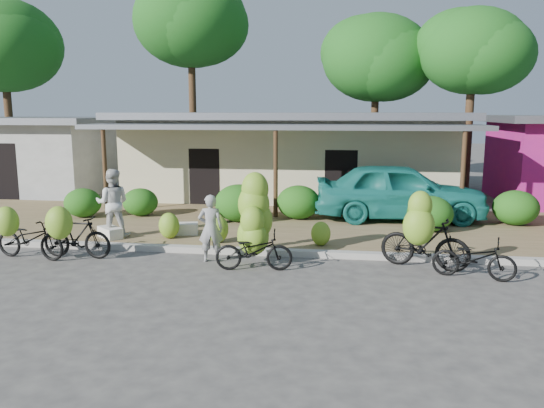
{
  "coord_description": "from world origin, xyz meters",
  "views": [
    {
      "loc": [
        2.15,
        -10.13,
        3.38
      ],
      "look_at": [
        0.42,
        2.24,
        1.2
      ],
      "focal_mm": 35.0,
      "sensor_mm": 36.0,
      "label": 1
    }
  ],
  "objects_px": {
    "tree_center_right": "(372,56)",
    "bike_far_left": "(27,236)",
    "teal_van": "(400,191)",
    "tree_back_left": "(0,43)",
    "bike_right": "(423,237)",
    "bystander": "(113,203)",
    "tree_far_center": "(187,20)",
    "sack_near": "(182,229)",
    "bike_far_right": "(474,258)",
    "sack_far": "(110,232)",
    "bike_left": "(73,234)",
    "bike_center": "(254,228)",
    "vendor": "(211,228)",
    "tree_near_right": "(468,49)"
  },
  "relations": [
    {
      "from": "tree_center_right",
      "to": "bike_far_left",
      "type": "height_order",
      "value": "tree_center_right"
    },
    {
      "from": "teal_van",
      "to": "tree_back_left",
      "type": "bearing_deg",
      "value": 65.33
    },
    {
      "from": "bike_right",
      "to": "bystander",
      "type": "height_order",
      "value": "bystander"
    },
    {
      "from": "tree_far_center",
      "to": "bystander",
      "type": "height_order",
      "value": "tree_far_center"
    },
    {
      "from": "tree_back_left",
      "to": "sack_near",
      "type": "distance_m",
      "value": 16.32
    },
    {
      "from": "tree_back_left",
      "to": "teal_van",
      "type": "height_order",
      "value": "tree_back_left"
    },
    {
      "from": "bike_right",
      "to": "bystander",
      "type": "xyz_separation_m",
      "value": [
        -7.73,
        1.61,
        0.28
      ]
    },
    {
      "from": "tree_back_left",
      "to": "sack_near",
      "type": "relative_size",
      "value": 9.99
    },
    {
      "from": "tree_center_right",
      "to": "bystander",
      "type": "distance_m",
      "value": 16.31
    },
    {
      "from": "bike_far_right",
      "to": "teal_van",
      "type": "distance_m",
      "value": 5.52
    },
    {
      "from": "bike_far_left",
      "to": "tree_back_left",
      "type": "bearing_deg",
      "value": 44.56
    },
    {
      "from": "tree_center_right",
      "to": "bike_far_right",
      "type": "xyz_separation_m",
      "value": [
        1.48,
        -15.82,
        -5.59
      ]
    },
    {
      "from": "bike_far_left",
      "to": "teal_van",
      "type": "distance_m",
      "value": 10.37
    },
    {
      "from": "bike_far_right",
      "to": "sack_far",
      "type": "xyz_separation_m",
      "value": [
        -8.72,
        1.9,
        -0.17
      ]
    },
    {
      "from": "tree_center_right",
      "to": "bike_left",
      "type": "bearing_deg",
      "value": -115.21
    },
    {
      "from": "tree_far_center",
      "to": "tree_center_right",
      "type": "xyz_separation_m",
      "value": [
        9.0,
        0.5,
        -1.81
      ]
    },
    {
      "from": "bike_left",
      "to": "teal_van",
      "type": "distance_m",
      "value": 9.4
    },
    {
      "from": "bike_far_left",
      "to": "bike_left",
      "type": "relative_size",
      "value": 1.1
    },
    {
      "from": "bike_center",
      "to": "teal_van",
      "type": "height_order",
      "value": "bike_center"
    },
    {
      "from": "tree_center_right",
      "to": "bike_far_right",
      "type": "relative_size",
      "value": 4.61
    },
    {
      "from": "vendor",
      "to": "teal_van",
      "type": "relative_size",
      "value": 0.3
    },
    {
      "from": "bike_center",
      "to": "bystander",
      "type": "xyz_separation_m",
      "value": [
        -4.09,
        1.79,
        0.16
      ]
    },
    {
      "from": "tree_far_center",
      "to": "tree_center_right",
      "type": "height_order",
      "value": "tree_far_center"
    },
    {
      "from": "bike_center",
      "to": "sack_near",
      "type": "bearing_deg",
      "value": 39.75
    },
    {
      "from": "bike_far_left",
      "to": "bike_right",
      "type": "height_order",
      "value": "bike_right"
    },
    {
      "from": "bike_left",
      "to": "bike_far_right",
      "type": "height_order",
      "value": "bike_left"
    },
    {
      "from": "bike_left",
      "to": "bystander",
      "type": "xyz_separation_m",
      "value": [
        0.14,
        1.86,
        0.41
      ]
    },
    {
      "from": "bike_right",
      "to": "teal_van",
      "type": "bearing_deg",
      "value": 21.14
    },
    {
      "from": "tree_back_left",
      "to": "bike_left",
      "type": "xyz_separation_m",
      "value": [
        9.65,
        -12.1,
        -5.87
      ]
    },
    {
      "from": "bike_far_right",
      "to": "tree_center_right",
      "type": "bearing_deg",
      "value": 20.82
    },
    {
      "from": "tree_back_left",
      "to": "bike_far_left",
      "type": "bearing_deg",
      "value": -54.9
    },
    {
      "from": "bike_left",
      "to": "sack_far",
      "type": "bearing_deg",
      "value": -0.48
    },
    {
      "from": "bike_far_left",
      "to": "bike_far_right",
      "type": "bearing_deg",
      "value": -80.93
    },
    {
      "from": "teal_van",
      "to": "sack_near",
      "type": "bearing_deg",
      "value": 112.39
    },
    {
      "from": "bike_left",
      "to": "bike_center",
      "type": "height_order",
      "value": "bike_center"
    },
    {
      "from": "bike_far_right",
      "to": "bike_right",
      "type": "bearing_deg",
      "value": 79.95
    },
    {
      "from": "tree_far_center",
      "to": "bike_right",
      "type": "relative_size",
      "value": 4.98
    },
    {
      "from": "tree_center_right",
      "to": "teal_van",
      "type": "bearing_deg",
      "value": -87.31
    },
    {
      "from": "bike_center",
      "to": "teal_van",
      "type": "distance_m",
      "value": 6.27
    },
    {
      "from": "bike_far_left",
      "to": "bike_center",
      "type": "distance_m",
      "value": 5.29
    },
    {
      "from": "tree_near_right",
      "to": "sack_far",
      "type": "xyz_separation_m",
      "value": [
        -11.24,
        -11.91,
        -5.8
      ]
    },
    {
      "from": "tree_near_right",
      "to": "teal_van",
      "type": "height_order",
      "value": "tree_near_right"
    },
    {
      "from": "sack_near",
      "to": "teal_van",
      "type": "relative_size",
      "value": 0.17
    },
    {
      "from": "tree_near_right",
      "to": "bike_right",
      "type": "height_order",
      "value": "tree_near_right"
    },
    {
      "from": "bike_center",
      "to": "sack_near",
      "type": "xyz_separation_m",
      "value": [
        -2.38,
        2.28,
        -0.58
      ]
    },
    {
      "from": "tree_back_left",
      "to": "bike_far_right",
      "type": "height_order",
      "value": "tree_back_left"
    },
    {
      "from": "sack_near",
      "to": "tree_center_right",
      "type": "bearing_deg",
      "value": 67.5
    },
    {
      "from": "bike_center",
      "to": "bike_right",
      "type": "height_order",
      "value": "bike_center"
    },
    {
      "from": "sack_near",
      "to": "sack_far",
      "type": "distance_m",
      "value": 1.86
    },
    {
      "from": "tree_center_right",
      "to": "bike_right",
      "type": "xyz_separation_m",
      "value": [
        0.53,
        -15.36,
        -5.29
      ]
    }
  ]
}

